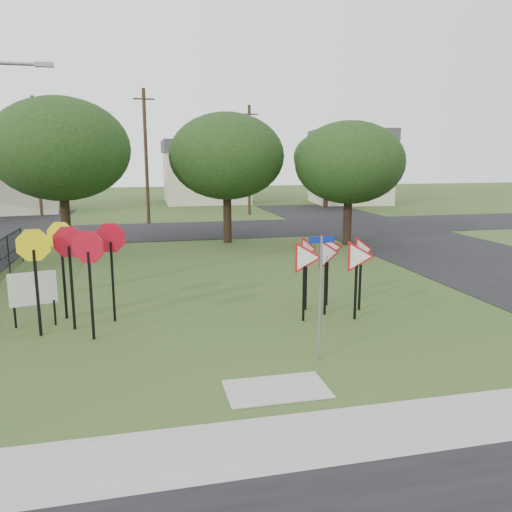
% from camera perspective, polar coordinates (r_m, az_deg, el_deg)
% --- Properties ---
extents(ground, '(140.00, 140.00, 0.00)m').
position_cam_1_polar(ground, '(12.24, -0.62, -10.21)').
color(ground, '#2C451A').
extents(sidewalk, '(30.00, 1.60, 0.02)m').
position_cam_1_polar(sidewalk, '(8.59, 5.74, -20.08)').
color(sidewalk, gray).
rests_on(sidewalk, ground).
extents(planting_strip, '(30.00, 0.80, 0.02)m').
position_cam_1_polar(planting_strip, '(7.65, 8.88, -24.53)').
color(planting_strip, '#2C451A').
rests_on(planting_strip, ground).
extents(street_right, '(8.00, 50.00, 0.02)m').
position_cam_1_polar(street_right, '(25.97, 21.07, 0.52)').
color(street_right, black).
rests_on(street_right, ground).
extents(street_far, '(60.00, 8.00, 0.02)m').
position_cam_1_polar(street_far, '(31.55, -8.38, 2.91)').
color(street_far, black).
rests_on(street_far, ground).
extents(curb_pad, '(2.00, 1.20, 0.02)m').
position_cam_1_polar(curb_pad, '(10.10, 2.38, -14.98)').
color(curb_pad, gray).
rests_on(curb_pad, ground).
extents(street_name_sign, '(0.58, 0.06, 2.81)m').
position_cam_1_polar(street_name_sign, '(11.02, 7.36, -3.84)').
color(street_name_sign, gray).
rests_on(street_name_sign, ground).
extents(stop_sign_cluster, '(2.63, 2.26, 2.77)m').
position_cam_1_polar(stop_sign_cluster, '(13.73, -20.14, 0.27)').
color(stop_sign_cluster, black).
rests_on(stop_sign_cluster, ground).
extents(yield_sign_cluster, '(2.89, 1.63, 2.30)m').
position_cam_1_polar(yield_sign_cluster, '(14.43, 8.51, -0.03)').
color(yield_sign_cluster, black).
rests_on(yield_sign_cluster, ground).
extents(info_board, '(1.17, 0.34, 1.50)m').
position_cam_1_polar(info_board, '(14.53, -24.13, -3.63)').
color(info_board, black).
rests_on(info_board, ground).
extents(far_pole_a, '(1.40, 0.24, 9.00)m').
position_cam_1_polar(far_pole_a, '(35.15, -12.45, 11.11)').
color(far_pole_a, '#3D2D1C').
rests_on(far_pole_a, ground).
extents(far_pole_b, '(1.40, 0.24, 8.50)m').
position_cam_1_polar(far_pole_b, '(40.04, -0.77, 10.97)').
color(far_pole_b, '#3D2D1C').
rests_on(far_pole_b, ground).
extents(far_pole_c, '(1.40, 0.24, 9.00)m').
position_cam_1_polar(far_pole_c, '(41.84, -23.75, 10.40)').
color(far_pole_c, '#3D2D1C').
rests_on(far_pole_c, ground).
extents(house_mid, '(8.40, 8.40, 6.20)m').
position_cam_1_polar(house_mid, '(51.56, -5.82, 9.62)').
color(house_mid, beige).
rests_on(house_mid, ground).
extents(house_right, '(8.30, 8.30, 7.20)m').
position_cam_1_polar(house_right, '(51.38, 10.69, 10.04)').
color(house_right, beige).
rests_on(house_right, ground).
extents(tree_near_left, '(6.40, 6.40, 7.27)m').
position_cam_1_polar(tree_near_left, '(25.40, -21.43, 11.28)').
color(tree_near_left, black).
rests_on(tree_near_left, ground).
extents(tree_near_mid, '(6.00, 6.00, 6.80)m').
position_cam_1_polar(tree_near_mid, '(26.51, -3.37, 11.29)').
color(tree_near_mid, black).
rests_on(tree_near_mid, ground).
extents(tree_near_right, '(5.60, 5.60, 6.33)m').
position_cam_1_polar(tree_near_right, '(26.29, 10.62, 10.44)').
color(tree_near_right, black).
rests_on(tree_near_right, ground).
extents(tree_far_right, '(6.00, 6.00, 6.80)m').
position_cam_1_polar(tree_far_right, '(46.16, 8.09, 11.12)').
color(tree_far_right, black).
rests_on(tree_far_right, ground).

